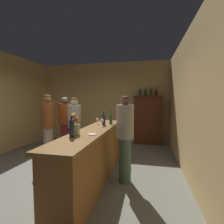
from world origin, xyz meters
TOP-DOWN VIEW (x-y plane):
  - floor at (0.00, 0.00)m, footprint 7.80×7.80m
  - wall_back at (0.00, 3.06)m, footprint 4.95×0.12m
  - wall_right at (2.48, 0.00)m, footprint 0.12×6.12m
  - bar_counter at (0.69, -0.16)m, footprint 0.54×2.87m
  - display_cabinet at (1.66, 2.78)m, footprint 1.00×0.37m
  - wine_bottle_chardonnay at (0.58, -0.85)m, footprint 0.07×0.07m
  - wine_bottle_syrah at (0.85, 0.56)m, footprint 0.07×0.07m
  - wine_bottle_pinot at (0.74, 0.35)m, footprint 0.07×0.07m
  - wine_glass_front at (0.75, 0.18)m, footprint 0.07×0.07m
  - wine_glass_mid at (0.56, 0.44)m, footprint 0.06×0.06m
  - flower_arrangement at (0.55, -0.67)m, footprint 0.14×0.14m
  - cheese_plate at (0.81, -0.61)m, footprint 0.14×0.14m
  - display_bottle_left at (1.39, 2.78)m, footprint 0.07×0.07m
  - display_bottle_midleft at (1.58, 2.78)m, footprint 0.07×0.07m
  - display_bottle_center at (1.76, 2.78)m, footprint 0.08×0.08m
  - display_bottle_midright at (1.94, 2.78)m, footprint 0.06×0.06m
  - patron_redhead at (-0.71, 1.33)m, footprint 0.38×0.38m
  - patron_in_navy at (-0.25, 0.98)m, footprint 0.35×0.35m
  - patron_tall at (-0.86, 0.71)m, footprint 0.33×0.33m
  - bartender at (1.26, -0.07)m, footprint 0.32×0.32m

SIDE VIEW (x-z plane):
  - floor at x=0.00m, z-range 0.00..0.00m
  - bar_counter at x=0.69m, z-range 0.00..1.00m
  - display_cabinet at x=1.66m, z-range 0.04..1.71m
  - patron_in_navy at x=-0.25m, z-range 0.08..1.69m
  - patron_redhead at x=-0.71m, z-range 0.07..1.70m
  - bartender at x=1.26m, z-range 0.08..1.71m
  - patron_tall at x=-0.86m, z-range 0.10..1.79m
  - cheese_plate at x=0.81m, z-range 1.00..1.01m
  - wine_glass_mid at x=0.56m, z-range 1.03..1.18m
  - wine_glass_front at x=0.75m, z-range 1.03..1.20m
  - wine_bottle_pinot at x=0.74m, z-range 0.98..1.27m
  - flower_arrangement at x=0.55m, z-range 0.96..1.31m
  - wine_bottle_syrah at x=0.85m, z-range 0.97..1.31m
  - wine_bottle_chardonnay at x=0.58m, z-range 0.99..1.31m
  - wall_back at x=0.00m, z-range 0.00..2.94m
  - wall_right at x=2.48m, z-range 0.00..2.94m
  - display_bottle_midleft at x=1.58m, z-range 1.65..1.95m
  - display_bottle_left at x=1.39m, z-range 1.66..1.96m
  - display_bottle_midright at x=1.94m, z-range 1.65..1.98m
  - display_bottle_center at x=1.76m, z-range 1.66..1.97m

